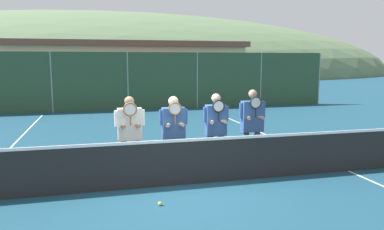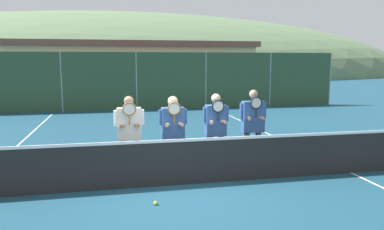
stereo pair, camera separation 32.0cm
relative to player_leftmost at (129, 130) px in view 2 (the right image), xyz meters
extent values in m
plane|color=navy|center=(0.87, -0.62, -1.04)|extent=(120.00, 120.00, 0.00)
ellipsoid|color=#5B7551|center=(0.87, 59.50, -1.04)|extent=(105.31, 58.50, 20.48)
cube|color=beige|center=(-0.14, 18.65, 0.64)|extent=(18.57, 5.00, 3.37)
cube|color=brown|center=(-0.14, 18.65, 2.51)|extent=(19.07, 5.50, 0.36)
cylinder|color=gray|center=(-2.73, 11.21, 0.40)|extent=(0.06, 0.06, 2.89)
cylinder|color=gray|center=(0.87, 11.21, 0.40)|extent=(0.06, 0.06, 2.89)
cylinder|color=gray|center=(4.47, 11.21, 0.40)|extent=(0.06, 0.06, 2.89)
cylinder|color=gray|center=(8.06, 11.21, 0.40)|extent=(0.06, 0.06, 2.89)
cylinder|color=gray|center=(11.66, 11.21, 0.40)|extent=(0.06, 0.06, 2.89)
cube|color=#2D4C33|center=(0.87, 11.21, 0.40)|extent=(21.59, 0.02, 2.89)
cube|color=black|center=(0.87, -0.62, -0.60)|extent=(10.50, 0.02, 0.89)
cube|color=white|center=(0.87, -0.62, -0.13)|extent=(10.50, 0.03, 0.06)
cube|color=white|center=(-3.11, 2.38, -1.04)|extent=(0.05, 16.00, 0.01)
cube|color=white|center=(4.84, 2.38, -1.04)|extent=(0.05, 16.00, 0.01)
cylinder|color=#56565B|center=(-0.14, 0.01, -0.62)|extent=(0.13, 0.13, 0.84)
cylinder|color=#56565B|center=(0.14, 0.01, -0.62)|extent=(0.13, 0.13, 0.84)
cube|color=white|center=(0.00, 0.01, 0.14)|extent=(0.49, 0.22, 0.67)
sphere|color=#997056|center=(0.00, 0.01, 0.62)|extent=(0.20, 0.20, 0.20)
cylinder|color=white|center=(-0.27, 0.01, 0.27)|extent=(0.08, 0.08, 0.33)
cylinder|color=white|center=(0.27, 0.01, 0.27)|extent=(0.08, 0.08, 0.33)
cylinder|color=#997056|center=(-0.12, -0.08, 0.12)|extent=(0.16, 0.27, 0.08)
cylinder|color=#997056|center=(0.12, -0.08, 0.12)|extent=(0.16, 0.27, 0.08)
cylinder|color=#936033|center=(0.00, -0.17, 0.24)|extent=(0.03, 0.03, 0.20)
torus|color=#936033|center=(0.00, -0.17, 0.47)|extent=(0.29, 0.03, 0.29)
cylinder|color=silver|center=(0.00, -0.17, 0.47)|extent=(0.24, 0.00, 0.24)
cylinder|color=#56565B|center=(0.79, 0.00, -0.62)|extent=(0.13, 0.13, 0.84)
cylinder|color=#56565B|center=(1.06, 0.00, -0.62)|extent=(0.13, 0.13, 0.84)
cube|color=#335693|center=(0.92, 0.00, 0.12)|extent=(0.48, 0.22, 0.66)
sphere|color=#DBB293|center=(0.92, 0.00, 0.59)|extent=(0.21, 0.21, 0.21)
cylinder|color=#335693|center=(0.66, 0.00, 0.25)|extent=(0.08, 0.08, 0.32)
cylinder|color=#335693|center=(1.19, 0.00, 0.25)|extent=(0.08, 0.08, 0.32)
cylinder|color=#DBB293|center=(0.80, -0.09, 0.11)|extent=(0.16, 0.27, 0.08)
cylinder|color=#DBB293|center=(1.04, -0.09, 0.11)|extent=(0.16, 0.27, 0.08)
cylinder|color=#936033|center=(0.92, -0.18, 0.23)|extent=(0.03, 0.03, 0.20)
torus|color=#936033|center=(0.92, -0.18, 0.46)|extent=(0.28, 0.03, 0.28)
cylinder|color=silver|center=(0.92, -0.18, 0.46)|extent=(0.23, 0.00, 0.23)
cylinder|color=black|center=(1.75, 0.01, -0.62)|extent=(0.13, 0.13, 0.85)
cylinder|color=black|center=(2.00, 0.01, -0.62)|extent=(0.13, 0.13, 0.85)
cube|color=#335693|center=(1.87, 0.01, 0.15)|extent=(0.45, 0.22, 0.67)
sphere|color=#DBB293|center=(1.87, 0.01, 0.63)|extent=(0.20, 0.20, 0.20)
cylinder|color=#335693|center=(1.62, 0.01, 0.28)|extent=(0.08, 0.08, 0.33)
cylinder|color=#335693|center=(2.12, 0.01, 0.28)|extent=(0.08, 0.08, 0.33)
cylinder|color=#DBB293|center=(1.76, -0.08, 0.13)|extent=(0.16, 0.27, 0.08)
cylinder|color=#DBB293|center=(1.99, -0.08, 0.13)|extent=(0.16, 0.27, 0.08)
cylinder|color=black|center=(1.87, -0.17, 0.25)|extent=(0.03, 0.03, 0.20)
torus|color=black|center=(1.87, -0.17, 0.48)|extent=(0.28, 0.03, 0.28)
cylinder|color=silver|center=(1.87, -0.17, 0.48)|extent=(0.23, 0.00, 0.23)
cylinder|color=#56565B|center=(2.63, 0.09, -0.60)|extent=(0.13, 0.13, 0.88)
cylinder|color=#56565B|center=(2.90, 0.09, -0.60)|extent=(0.13, 0.13, 0.88)
cube|color=#335693|center=(2.77, 0.09, 0.19)|extent=(0.50, 0.22, 0.70)
sphere|color=tan|center=(2.77, 0.09, 0.70)|extent=(0.19, 0.19, 0.19)
cylinder|color=#335693|center=(2.49, 0.09, 0.33)|extent=(0.08, 0.08, 0.34)
cylinder|color=#335693|center=(3.04, 0.09, 0.33)|extent=(0.08, 0.08, 0.34)
cylinder|color=tan|center=(2.64, 0.00, 0.18)|extent=(0.16, 0.27, 0.08)
cylinder|color=tan|center=(2.89, 0.00, 0.18)|extent=(0.16, 0.27, 0.08)
cylinder|color=black|center=(2.77, -0.09, 0.30)|extent=(0.03, 0.03, 0.20)
torus|color=black|center=(2.77, -0.09, 0.52)|extent=(0.28, 0.03, 0.28)
cylinder|color=silver|center=(2.77, -0.09, 0.52)|extent=(0.23, 0.00, 0.23)
cylinder|color=black|center=(-4.82, 12.13, -0.74)|extent=(0.60, 0.16, 0.60)
cylinder|color=black|center=(-4.82, 14.01, -0.74)|extent=(0.60, 0.16, 0.60)
cube|color=slate|center=(-1.37, 13.45, -0.33)|extent=(4.36, 1.79, 0.83)
cube|color=#2D3842|center=(-1.37, 13.45, 0.43)|extent=(2.40, 1.64, 0.68)
cylinder|color=black|center=(0.05, 12.53, -0.74)|extent=(0.60, 0.16, 0.60)
cylinder|color=black|center=(0.05, 14.36, -0.74)|extent=(0.60, 0.16, 0.60)
cylinder|color=black|center=(-2.78, 12.53, -0.74)|extent=(0.60, 0.16, 0.60)
cylinder|color=black|center=(-2.78, 14.36, -0.74)|extent=(0.60, 0.16, 0.60)
cube|color=maroon|center=(3.59, 13.43, -0.36)|extent=(4.55, 1.86, 0.77)
cube|color=#2D3842|center=(3.59, 13.43, 0.34)|extent=(2.50, 1.71, 0.63)
cylinder|color=black|center=(5.07, 12.49, -0.74)|extent=(0.60, 0.16, 0.60)
cylinder|color=black|center=(5.07, 14.38, -0.74)|extent=(0.60, 0.16, 0.60)
cylinder|color=black|center=(2.11, 12.49, -0.74)|extent=(0.60, 0.16, 0.60)
cylinder|color=black|center=(2.11, 14.38, -0.74)|extent=(0.60, 0.16, 0.60)
cube|color=#285638|center=(8.60, 13.28, -0.37)|extent=(4.45, 1.75, 0.75)
cube|color=#2D3842|center=(8.60, 13.28, 0.32)|extent=(2.45, 1.61, 0.62)
cylinder|color=black|center=(10.05, 12.39, -0.74)|extent=(0.60, 0.16, 0.60)
cylinder|color=black|center=(10.05, 14.17, -0.74)|extent=(0.60, 0.16, 0.60)
cylinder|color=black|center=(7.16, 12.39, -0.74)|extent=(0.60, 0.16, 0.60)
cylinder|color=black|center=(7.16, 14.17, -0.74)|extent=(0.60, 0.16, 0.60)
sphere|color=#CCDB33|center=(0.35, -1.59, -1.01)|extent=(0.07, 0.07, 0.07)
camera|label=1|loc=(-0.63, -7.72, 1.45)|focal=35.00mm
camera|label=2|loc=(-0.32, -7.79, 1.45)|focal=35.00mm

